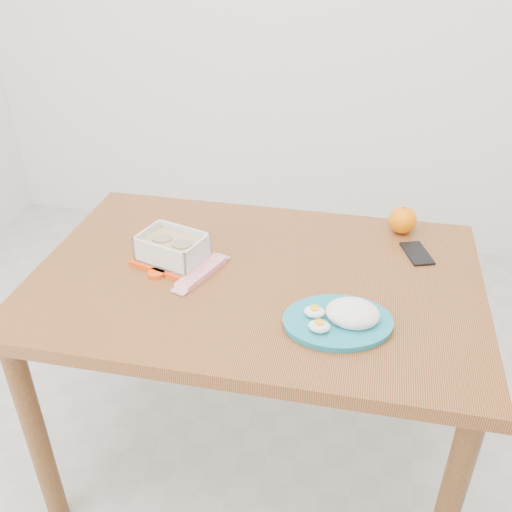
% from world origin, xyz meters
% --- Properties ---
extents(ground, '(3.50, 3.50, 0.00)m').
position_xyz_m(ground, '(0.00, 0.00, 0.00)').
color(ground, '#B7B7B2').
rests_on(ground, ground).
extents(dining_table, '(1.24, 0.84, 0.75)m').
position_xyz_m(dining_table, '(0.06, 0.19, 0.65)').
color(dining_table, brown).
rests_on(dining_table, ground).
extents(food_container, '(0.24, 0.20, 0.09)m').
position_xyz_m(food_container, '(-0.19, 0.20, 0.79)').
color(food_container, '#F74307').
rests_on(food_container, dining_table).
extents(orange_fruit, '(0.08, 0.08, 0.08)m').
position_xyz_m(orange_fruit, '(0.45, 0.52, 0.79)').
color(orange_fruit, orange).
rests_on(orange_fruit, dining_table).
extents(rice_plate, '(0.32, 0.32, 0.07)m').
position_xyz_m(rice_plate, '(0.31, 0.02, 0.77)').
color(rice_plate, teal).
rests_on(rice_plate, dining_table).
extents(candy_bar, '(0.10, 0.19, 0.02)m').
position_xyz_m(candy_bar, '(-0.09, 0.16, 0.76)').
color(candy_bar, red).
rests_on(candy_bar, dining_table).
extents(smartphone, '(0.10, 0.14, 0.01)m').
position_xyz_m(smartphone, '(0.49, 0.40, 0.75)').
color(smartphone, black).
rests_on(smartphone, dining_table).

